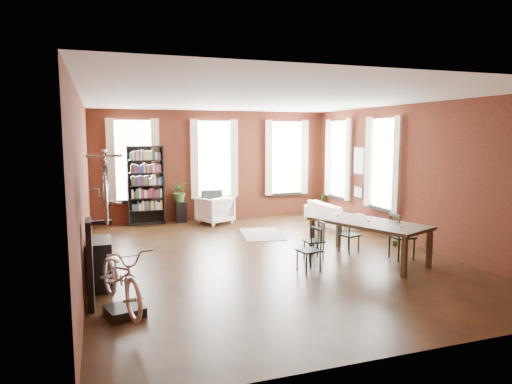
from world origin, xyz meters
name	(u,v)px	position (x,y,z in m)	size (l,w,h in m)	color
room	(268,152)	(0.25, 0.62, 2.14)	(9.00, 9.04, 3.22)	black
dining_table	(368,241)	(1.80, -0.93, 0.40)	(1.06, 2.32, 0.79)	#473A2A
dining_chair_a	(309,250)	(0.36, -1.25, 0.40)	(0.37, 0.37, 0.81)	#173033
dining_chair_b	(314,241)	(0.80, -0.55, 0.39)	(0.36, 0.36, 0.78)	black
dining_chair_c	(402,236)	(2.52, -1.06, 0.46)	(0.43, 0.43, 0.92)	black
dining_chair_d	(349,235)	(1.76, -0.29, 0.39)	(0.36, 0.36, 0.78)	#193735
bookshelf	(146,185)	(-2.00, 4.30, 1.10)	(1.00, 0.32, 2.20)	black
white_armchair	(215,208)	(-0.16, 3.80, 0.43)	(0.83, 0.78, 0.85)	white
cream_sofa	(333,210)	(2.95, 2.60, 0.41)	(2.08, 0.61, 0.81)	beige
striped_rug	(262,234)	(0.62, 2.01, 0.01)	(0.97, 1.56, 0.01)	black
bike_trainer	(125,311)	(-2.96, -2.29, 0.07)	(0.48, 0.48, 0.14)	black
bike_wall_rack	(90,264)	(-3.40, -1.80, 0.65)	(0.16, 0.60, 1.30)	black
console_table	(99,264)	(-3.28, -0.90, 0.40)	(0.40, 0.80, 0.80)	black
plant_stand	(181,212)	(-1.03, 4.30, 0.30)	(0.30, 0.30, 0.59)	black
plant_by_sofa	(322,210)	(3.37, 4.07, 0.16)	(0.39, 0.70, 0.31)	#315923
plant_small	(395,242)	(3.08, -0.08, 0.08)	(0.23, 0.44, 0.16)	#336327
bicycle_floor	(120,247)	(-2.99, -2.32, 0.99)	(0.60, 0.90, 1.71)	silver
bicycle_hung	(104,161)	(-3.15, -1.80, 2.13)	(0.47, 1.00, 1.66)	#A5A8AD
plant_on_stand	(180,194)	(-1.05, 4.31, 0.82)	(0.52, 0.58, 0.45)	#346127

